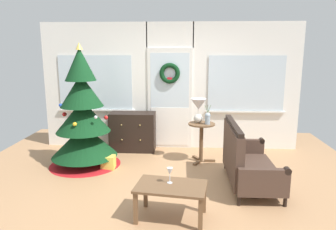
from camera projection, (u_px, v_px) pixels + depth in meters
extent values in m
plane|color=#AD7F56|center=(162.00, 189.00, 4.72)|extent=(6.76, 6.76, 0.00)
cube|color=white|center=(96.00, 86.00, 6.59)|extent=(2.15, 0.08, 2.55)
cube|color=white|center=(246.00, 87.00, 6.42)|extent=(2.15, 0.08, 2.55)
cube|color=white|center=(170.00, 35.00, 6.30)|extent=(0.94, 0.08, 0.50)
cube|color=silver|center=(170.00, 99.00, 6.52)|extent=(0.90, 0.05, 2.05)
cube|color=white|center=(170.00, 126.00, 6.61)|extent=(0.78, 0.02, 0.80)
cube|color=silver|center=(170.00, 81.00, 6.42)|extent=(0.78, 0.01, 1.10)
cube|color=silver|center=(95.00, 83.00, 6.52)|extent=(1.50, 0.01, 1.10)
cube|color=silver|center=(246.00, 84.00, 6.35)|extent=(1.50, 0.01, 1.10)
cube|color=silver|center=(96.00, 110.00, 6.62)|extent=(1.59, 0.06, 0.03)
cube|color=silver|center=(245.00, 112.00, 6.45)|extent=(1.59, 0.06, 0.03)
torus|color=black|center=(170.00, 73.00, 6.35)|extent=(0.41, 0.09, 0.41)
cube|color=red|center=(170.00, 80.00, 6.36)|extent=(0.10, 0.02, 0.10)
cylinder|color=#4C331E|center=(85.00, 158.00, 5.69)|extent=(0.10, 0.10, 0.23)
cone|color=red|center=(85.00, 162.00, 5.70)|extent=(1.25, 1.25, 0.10)
cone|color=#0F3819|center=(84.00, 141.00, 5.62)|extent=(1.14, 1.14, 0.56)
cone|color=#0F3819|center=(83.00, 116.00, 5.53)|extent=(0.94, 0.94, 0.56)
cone|color=#0F3819|center=(81.00, 90.00, 5.44)|extent=(0.73, 0.73, 0.56)
cone|color=#0F3819|center=(80.00, 64.00, 5.35)|extent=(0.53, 0.53, 0.56)
cone|color=#E0BC4C|center=(79.00, 46.00, 5.29)|extent=(0.12, 0.12, 0.12)
sphere|color=red|center=(106.00, 118.00, 5.69)|extent=(0.07, 0.07, 0.07)
sphere|color=gold|center=(75.00, 124.00, 5.21)|extent=(0.07, 0.07, 0.07)
sphere|color=silver|center=(96.00, 117.00, 5.26)|extent=(0.06, 0.06, 0.06)
sphere|color=#264CB2|center=(61.00, 105.00, 5.39)|extent=(0.06, 0.06, 0.06)
sphere|color=red|center=(64.00, 114.00, 5.62)|extent=(0.08, 0.08, 0.08)
cube|color=black|center=(133.00, 132.00, 6.43)|extent=(0.90, 0.42, 0.78)
sphere|color=tan|center=(121.00, 125.00, 6.19)|extent=(0.03, 0.03, 0.03)
sphere|color=tan|center=(140.00, 125.00, 6.17)|extent=(0.03, 0.03, 0.03)
sphere|color=tan|center=(122.00, 140.00, 6.25)|extent=(0.03, 0.03, 0.03)
sphere|color=tan|center=(140.00, 140.00, 6.23)|extent=(0.03, 0.03, 0.03)
cylinder|color=black|center=(285.00, 201.00, 4.18)|extent=(0.05, 0.05, 0.14)
cylinder|color=black|center=(261.00, 165.00, 5.48)|extent=(0.05, 0.05, 0.14)
cylinder|color=black|center=(239.00, 200.00, 4.20)|extent=(0.05, 0.05, 0.14)
cylinder|color=black|center=(226.00, 164.00, 5.51)|extent=(0.05, 0.05, 0.14)
cube|color=#473328|center=(252.00, 172.00, 4.81)|extent=(0.73, 1.28, 0.14)
cube|color=#473328|center=(233.00, 147.00, 4.75)|extent=(0.13, 1.28, 0.62)
cube|color=black|center=(234.00, 125.00, 4.68)|extent=(0.09, 1.25, 0.06)
cube|color=#473328|center=(263.00, 183.00, 4.12)|extent=(0.66, 0.10, 0.38)
cylinder|color=black|center=(287.00, 171.00, 4.07)|extent=(0.09, 0.09, 0.09)
cube|color=#473328|center=(244.00, 150.00, 5.46)|extent=(0.66, 0.10, 0.38)
cylinder|color=black|center=(262.00, 141.00, 5.41)|extent=(0.09, 0.09, 0.09)
cylinder|color=brown|center=(202.00, 124.00, 5.71)|extent=(0.48, 0.48, 0.02)
cylinder|color=brown|center=(201.00, 143.00, 5.79)|extent=(0.07, 0.07, 0.69)
cube|color=brown|center=(210.00, 161.00, 5.84)|extent=(0.20, 0.05, 0.04)
cube|color=brown|center=(196.00, 158.00, 5.99)|extent=(0.14, 0.20, 0.04)
cube|color=brown|center=(197.00, 163.00, 5.72)|extent=(0.14, 0.20, 0.04)
sphere|color=silver|center=(198.00, 118.00, 5.74)|extent=(0.16, 0.16, 0.16)
cylinder|color=silver|center=(198.00, 111.00, 5.71)|extent=(0.02, 0.02, 0.06)
cone|color=silver|center=(199.00, 104.00, 5.68)|extent=(0.28, 0.28, 0.20)
cylinder|color=#99ADBC|center=(208.00, 120.00, 5.63)|extent=(0.09, 0.09, 0.16)
sphere|color=#99ADBC|center=(208.00, 115.00, 5.61)|extent=(0.10, 0.10, 0.10)
cylinder|color=#4C7042|center=(207.00, 110.00, 5.60)|extent=(0.07, 0.01, 0.17)
cylinder|color=#4C7042|center=(208.00, 110.00, 5.59)|extent=(0.01, 0.01, 0.18)
cylinder|color=#4C7042|center=(209.00, 110.00, 5.59)|extent=(0.07, 0.01, 0.17)
cube|color=brown|center=(171.00, 186.00, 3.83)|extent=(0.91, 0.63, 0.03)
cube|color=brown|center=(136.00, 208.00, 3.73)|extent=(0.05, 0.05, 0.40)
cube|color=brown|center=(200.00, 215.00, 3.58)|extent=(0.05, 0.05, 0.40)
cube|color=brown|center=(146.00, 192.00, 4.15)|extent=(0.05, 0.05, 0.40)
cube|color=brown|center=(204.00, 197.00, 4.01)|extent=(0.05, 0.05, 0.40)
cylinder|color=silver|center=(170.00, 183.00, 3.89)|extent=(0.06, 0.06, 0.01)
cylinder|color=silver|center=(170.00, 179.00, 3.88)|extent=(0.01, 0.01, 0.10)
cone|color=silver|center=(170.00, 171.00, 3.86)|extent=(0.08, 0.08, 0.09)
cube|color=#D8C64C|center=(108.00, 162.00, 5.50)|extent=(0.23, 0.20, 0.23)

